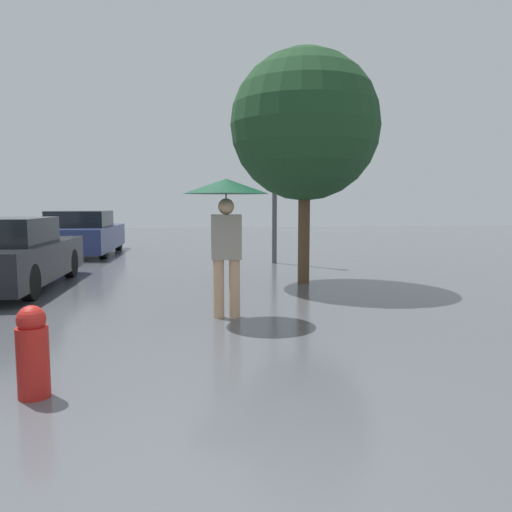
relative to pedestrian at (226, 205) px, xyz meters
name	(u,v)px	position (x,y,z in m)	size (l,w,h in m)	color
ground_plane	(182,493)	(-0.47, -4.05, -1.49)	(60.00, 60.00, 0.00)	#4C4F54
pedestrian	(226,205)	(0.00, 0.00, 0.00)	(1.11, 1.11, 1.84)	tan
parked_car_middle	(5,256)	(-3.80, 2.76, -0.90)	(1.79, 4.09, 1.27)	black
parked_car_farthest	(82,234)	(-3.81, 8.86, -0.89)	(1.86, 4.27, 1.31)	navy
tree	(305,126)	(1.63, 2.73, 1.45)	(2.78, 2.78, 4.35)	brown
street_lamp	(275,161)	(1.57, 6.00, 1.09)	(0.26, 0.26, 4.48)	#515456
fire_hydrant	(33,352)	(-1.66, -2.59, -1.13)	(0.24, 0.24, 0.73)	#B21E19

